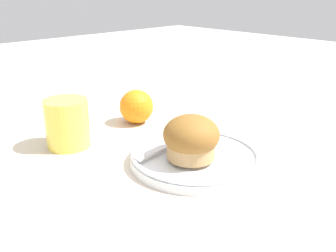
{
  "coord_description": "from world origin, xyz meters",
  "views": [
    {
      "loc": [
        -0.42,
        -0.38,
        0.27
      ],
      "look_at": [
        -0.02,
        0.03,
        0.06
      ],
      "focal_mm": 40.0,
      "sensor_mm": 36.0,
      "label": 1
    }
  ],
  "objects_px": {
    "muffin": "(191,138)",
    "orange_fruit": "(136,107)",
    "butter_knife": "(175,142)",
    "juice_glass": "(67,123)"
  },
  "relations": [
    {
      "from": "muffin",
      "to": "orange_fruit",
      "type": "relative_size",
      "value": 1.24
    },
    {
      "from": "butter_knife",
      "to": "juice_glass",
      "type": "distance_m",
      "value": 0.19
    },
    {
      "from": "muffin",
      "to": "juice_glass",
      "type": "height_order",
      "value": "muffin"
    },
    {
      "from": "butter_knife",
      "to": "muffin",
      "type": "bearing_deg",
      "value": -116.23
    },
    {
      "from": "orange_fruit",
      "to": "juice_glass",
      "type": "xyz_separation_m",
      "value": [
        -0.16,
        -0.01,
        0.01
      ]
    },
    {
      "from": "orange_fruit",
      "to": "muffin",
      "type": "bearing_deg",
      "value": -108.19
    },
    {
      "from": "butter_knife",
      "to": "orange_fruit",
      "type": "xyz_separation_m",
      "value": [
        0.05,
        0.16,
        0.01
      ]
    },
    {
      "from": "juice_glass",
      "to": "muffin",
      "type": "bearing_deg",
      "value": -66.57
    },
    {
      "from": "muffin",
      "to": "juice_glass",
      "type": "distance_m",
      "value": 0.23
    },
    {
      "from": "muffin",
      "to": "butter_knife",
      "type": "height_order",
      "value": "muffin"
    }
  ]
}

